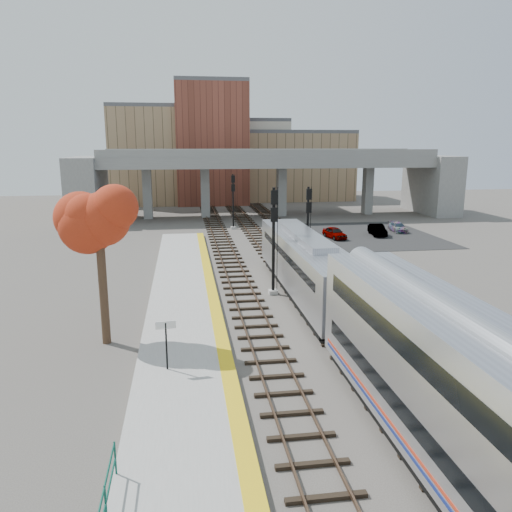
{
  "coord_description": "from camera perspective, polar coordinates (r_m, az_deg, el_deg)",
  "views": [
    {
      "loc": [
        -7.1,
        -25.95,
        10.27
      ],
      "look_at": [
        -2.13,
        8.05,
        2.5
      ],
      "focal_mm": 35.0,
      "sensor_mm": 36.0,
      "label": 1
    }
  ],
  "objects": [
    {
      "name": "ground",
      "position": [
        28.79,
        6.59,
        -8.24
      ],
      "size": [
        160.0,
        160.0,
        0.0
      ],
      "primitive_type": "plane",
      "color": "#47423D",
      "rests_on": "ground"
    },
    {
      "name": "overpass",
      "position": [
        72.1,
        1.32,
        9.19
      ],
      "size": [
        54.0,
        12.0,
        9.5
      ],
      "color": "slate",
      "rests_on": "ground"
    },
    {
      "name": "station_sign",
      "position": [
        22.71,
        -10.25,
        -8.88
      ],
      "size": [
        0.9,
        0.14,
        2.27
      ],
      "rotation": [
        0.0,
        0.0,
        0.1
      ],
      "color": "black",
      "rests_on": "platform"
    },
    {
      "name": "tracks",
      "position": [
        40.58,
        3.37,
        -1.83
      ],
      "size": [
        10.7,
        95.0,
        0.25
      ],
      "color": "black",
      "rests_on": "ground"
    },
    {
      "name": "car_b",
      "position": [
        58.32,
        13.71,
        2.91
      ],
      "size": [
        1.78,
        4.0,
        1.28
      ],
      "primitive_type": "imported",
      "rotation": [
        0.0,
        0.0,
        -0.11
      ],
      "color": "#99999E",
      "rests_on": "parking_lot"
    },
    {
      "name": "signal_mast_far",
      "position": [
        60.95,
        -2.63,
        6.1
      ],
      "size": [
        0.6,
        0.64,
        6.68
      ],
      "color": "#9E9E99",
      "rests_on": "ground"
    },
    {
      "name": "car_c",
      "position": [
        61.59,
        15.92,
        3.19
      ],
      "size": [
        1.77,
        3.78,
        1.07
      ],
      "primitive_type": "imported",
      "rotation": [
        0.0,
        0.0,
        -0.08
      ],
      "color": "#99999E",
      "rests_on": "parking_lot"
    },
    {
      "name": "signal_mast_mid",
      "position": [
        41.41,
        5.93,
        3.06
      ],
      "size": [
        0.6,
        0.64,
        6.84
      ],
      "color": "#9E9E99",
      "rests_on": "ground"
    },
    {
      "name": "platform",
      "position": [
        27.84,
        -8.15,
        -8.65
      ],
      "size": [
        4.5,
        60.0,
        0.35
      ],
      "primitive_type": "cube",
      "color": "#9E9E99",
      "rests_on": "ground"
    },
    {
      "name": "locomotive",
      "position": [
        34.02,
        5.7,
        -0.91
      ],
      "size": [
        3.02,
        19.05,
        4.1
      ],
      "color": "#A8AAB2",
      "rests_on": "ground"
    },
    {
      "name": "car_a",
      "position": [
        55.58,
        8.98,
        2.63
      ],
      "size": [
        2.15,
        3.9,
        1.26
      ],
      "primitive_type": "imported",
      "rotation": [
        0.0,
        0.0,
        0.19
      ],
      "color": "#99999E",
      "rests_on": "parking_lot"
    },
    {
      "name": "tree",
      "position": [
        26.15,
        -17.56,
        3.8
      ],
      "size": [
        3.6,
        3.6,
        8.72
      ],
      "color": "#382619",
      "rests_on": "ground"
    },
    {
      "name": "signal_mast_near",
      "position": [
        33.92,
        2.03,
        1.65
      ],
      "size": [
        0.6,
        0.64,
        7.42
      ],
      "color": "#9E9E99",
      "rests_on": "ground"
    },
    {
      "name": "buildings_far",
      "position": [
        92.92,
        -3.21,
        11.25
      ],
      "size": [
        43.0,
        21.0,
        20.6
      ],
      "color": "#957956",
      "rests_on": "ground"
    },
    {
      "name": "parking_lot",
      "position": [
        58.82,
        12.85,
        2.38
      ],
      "size": [
        14.0,
        18.0,
        0.04
      ],
      "primitive_type": "cube",
      "color": "black",
      "rests_on": "ground"
    },
    {
      "name": "yellow_strip",
      "position": [
        27.83,
        -4.21,
        -8.16
      ],
      "size": [
        0.7,
        60.0,
        0.01
      ],
      "primitive_type": "cube",
      "color": "yellow",
      "rests_on": "platform"
    }
  ]
}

